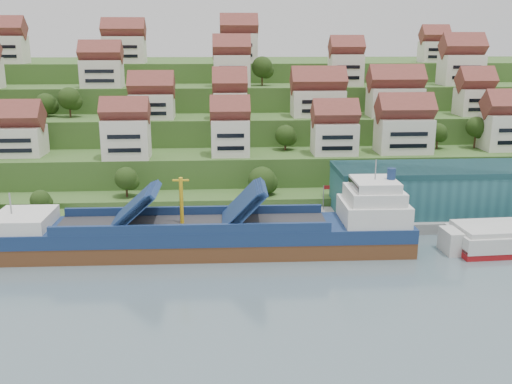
{
  "coord_description": "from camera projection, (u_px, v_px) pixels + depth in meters",
  "views": [
    {
      "loc": [
        -2.48,
        -99.25,
        38.66
      ],
      "look_at": [
        4.65,
        14.0,
        8.0
      ],
      "focal_mm": 40.0,
      "sensor_mm": 36.0,
      "label": 1
    }
  ],
  "objects": [
    {
      "name": "ground",
      "position": [
        236.0,
        253.0,
        105.86
      ],
      "size": [
        300.0,
        300.0,
        0.0
      ],
      "primitive_type": "plane",
      "color": "slate",
      "rests_on": "ground"
    },
    {
      "name": "quay",
      "position": [
        328.0,
        221.0,
        121.24
      ],
      "size": [
        180.0,
        14.0,
        2.2
      ],
      "primitive_type": "cube",
      "color": "gray",
      "rests_on": "ground"
    },
    {
      "name": "hillside",
      "position": [
        227.0,
        120.0,
        202.86
      ],
      "size": [
        260.0,
        128.0,
        31.0
      ],
      "color": "#2D4C1E",
      "rests_on": "ground"
    },
    {
      "name": "hillside_village",
      "position": [
        231.0,
        95.0,
        156.16
      ],
      "size": [
        154.84,
        61.86,
        29.1
      ],
      "color": "silver",
      "rests_on": "ground"
    },
    {
      "name": "hillside_trees",
      "position": [
        194.0,
        128.0,
        144.3
      ],
      "size": [
        140.22,
        62.1,
        30.34
      ],
      "color": "#264015",
      "rests_on": "ground"
    },
    {
      "name": "warehouse",
      "position": [
        473.0,
        188.0,
        123.52
      ],
      "size": [
        60.0,
        15.0,
        10.0
      ],
      "primitive_type": "cube",
      "color": "#245A62",
      "rests_on": "quay"
    },
    {
      "name": "flagpole",
      "position": [
        324.0,
        201.0,
        114.8
      ],
      "size": [
        1.28,
        0.16,
        8.0
      ],
      "color": "gray",
      "rests_on": "quay"
    },
    {
      "name": "cargo_ship",
      "position": [
        216.0,
        235.0,
        106.06
      ],
      "size": [
        77.31,
        12.93,
        17.1
      ],
      "rotation": [
        0.0,
        0.0,
        -0.01
      ],
      "color": "brown",
      "rests_on": "ground"
    }
  ]
}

